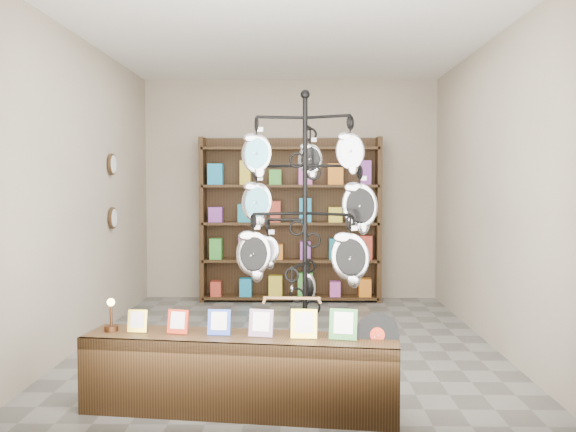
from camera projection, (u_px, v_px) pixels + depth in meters
ground at (287, 342)px, 6.40m from camera, size 5.00×5.00×0.00m
room_envelope at (287, 157)px, 6.31m from camera, size 5.00×5.00×5.00m
display_tree at (305, 214)px, 5.11m from camera, size 1.19×1.10×2.33m
front_shelf at (240, 373)px, 4.45m from camera, size 2.22×0.73×0.77m
back_shelving at (290, 225)px, 8.64m from camera, size 2.42×0.36×2.20m
wall_clocks at (112, 191)px, 7.16m from camera, size 0.03×0.24×0.84m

